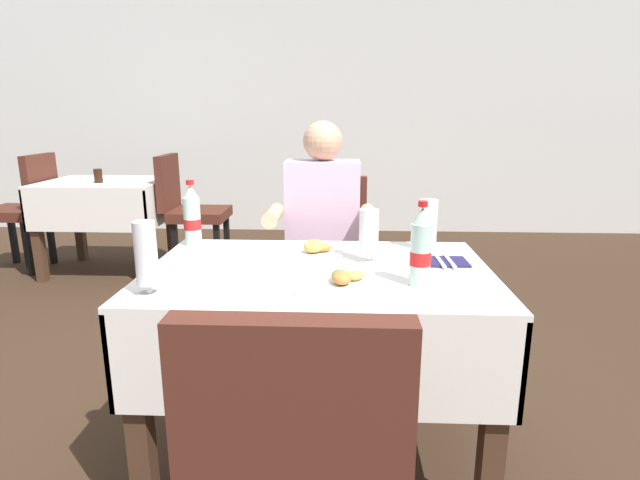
{
  "coord_description": "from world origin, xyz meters",
  "views": [
    {
      "loc": [
        0.11,
        -1.71,
        1.3
      ],
      "look_at": [
        0.03,
        0.11,
        0.84
      ],
      "focal_mm": 28.38,
      "sensor_mm": 36.0,
      "label": 1
    }
  ],
  "objects_px": {
    "plate_near_camera": "(340,279)",
    "plate_far_diner": "(315,250)",
    "beer_glass_left": "(428,224)",
    "beer_glass_middle": "(146,258)",
    "main_dining_table": "(319,314)",
    "beer_glass_right": "(369,235)",
    "napkin_cutlery_set": "(444,261)",
    "chair_near_camera_side": "(301,471)",
    "cola_bottle_primary": "(421,249)",
    "background_chair_right": "(189,206)",
    "seated_diner_far": "(322,236)",
    "cola_bottle_secondary": "(192,217)",
    "background_chair_left": "(25,205)",
    "background_table_tumbler": "(98,176)",
    "chair_far_diner_seat": "(326,260)",
    "background_dining_table": "(106,204)"
  },
  "relations": [
    {
      "from": "beer_glass_middle",
      "to": "background_chair_right",
      "type": "relative_size",
      "value": 0.24
    },
    {
      "from": "plate_near_camera",
      "to": "beer_glass_left",
      "type": "xyz_separation_m",
      "value": [
        0.35,
        0.44,
        0.09
      ]
    },
    {
      "from": "chair_near_camera_side",
      "to": "plate_near_camera",
      "type": "height_order",
      "value": "chair_near_camera_side"
    },
    {
      "from": "plate_near_camera",
      "to": "background_chair_left",
      "type": "height_order",
      "value": "background_chair_left"
    },
    {
      "from": "beer_glass_middle",
      "to": "beer_glass_right",
      "type": "relative_size",
      "value": 1.15
    },
    {
      "from": "main_dining_table",
      "to": "plate_far_diner",
      "type": "height_order",
      "value": "plate_far_diner"
    },
    {
      "from": "beer_glass_right",
      "to": "napkin_cutlery_set",
      "type": "height_order",
      "value": "beer_glass_right"
    },
    {
      "from": "cola_bottle_secondary",
      "to": "plate_far_diner",
      "type": "bearing_deg",
      "value": -13.51
    },
    {
      "from": "cola_bottle_secondary",
      "to": "napkin_cutlery_set",
      "type": "bearing_deg",
      "value": -12.13
    },
    {
      "from": "beer_glass_right",
      "to": "cola_bottle_secondary",
      "type": "bearing_deg",
      "value": 163.26
    },
    {
      "from": "cola_bottle_secondary",
      "to": "background_chair_left",
      "type": "bearing_deg",
      "value": 135.28
    },
    {
      "from": "plate_near_camera",
      "to": "cola_bottle_secondary",
      "type": "relative_size",
      "value": 0.92
    },
    {
      "from": "cola_bottle_secondary",
      "to": "main_dining_table",
      "type": "bearing_deg",
      "value": -29.8
    },
    {
      "from": "background_chair_left",
      "to": "chair_near_camera_side",
      "type": "bearing_deg",
      "value": -50.52
    },
    {
      "from": "seated_diner_far",
      "to": "background_chair_right",
      "type": "bearing_deg",
      "value": 125.7
    },
    {
      "from": "background_chair_right",
      "to": "background_dining_table",
      "type": "bearing_deg",
      "value": 180.0
    },
    {
      "from": "main_dining_table",
      "to": "beer_glass_left",
      "type": "xyz_separation_m",
      "value": [
        0.43,
        0.28,
        0.28
      ]
    },
    {
      "from": "background_chair_left",
      "to": "chair_far_diner_seat",
      "type": "bearing_deg",
      "value": -30.53
    },
    {
      "from": "main_dining_table",
      "to": "background_table_tumbler",
      "type": "distance_m",
      "value": 2.88
    },
    {
      "from": "seated_diner_far",
      "to": "background_chair_right",
      "type": "distance_m",
      "value": 1.99
    },
    {
      "from": "background_chair_left",
      "to": "background_chair_right",
      "type": "relative_size",
      "value": 1.0
    },
    {
      "from": "beer_glass_left",
      "to": "beer_glass_middle",
      "type": "relative_size",
      "value": 0.89
    },
    {
      "from": "beer_glass_left",
      "to": "background_chair_right",
      "type": "distance_m",
      "value": 2.59
    },
    {
      "from": "main_dining_table",
      "to": "chair_far_diner_seat",
      "type": "distance_m",
      "value": 0.8
    },
    {
      "from": "beer_glass_left",
      "to": "background_chair_right",
      "type": "relative_size",
      "value": 0.21
    },
    {
      "from": "cola_bottle_secondary",
      "to": "background_table_tumbler",
      "type": "xyz_separation_m",
      "value": [
        -1.31,
        1.88,
        -0.06
      ]
    },
    {
      "from": "background_dining_table",
      "to": "chair_near_camera_side",
      "type": "bearing_deg",
      "value": -58.96
    },
    {
      "from": "main_dining_table",
      "to": "chair_near_camera_side",
      "type": "relative_size",
      "value": 1.25
    },
    {
      "from": "chair_near_camera_side",
      "to": "cola_bottle_primary",
      "type": "distance_m",
      "value": 0.78
    },
    {
      "from": "plate_near_camera",
      "to": "plate_far_diner",
      "type": "bearing_deg",
      "value": 105.83
    },
    {
      "from": "chair_far_diner_seat",
      "to": "seated_diner_far",
      "type": "relative_size",
      "value": 0.77
    },
    {
      "from": "cola_bottle_primary",
      "to": "seated_diner_far",
      "type": "bearing_deg",
      "value": 112.25
    },
    {
      "from": "seated_diner_far",
      "to": "beer_glass_middle",
      "type": "distance_m",
      "value": 1.1
    },
    {
      "from": "chair_far_diner_seat",
      "to": "chair_near_camera_side",
      "type": "xyz_separation_m",
      "value": [
        -0.0,
        -1.59,
        0.0
      ]
    },
    {
      "from": "main_dining_table",
      "to": "plate_far_diner",
      "type": "relative_size",
      "value": 5.43
    },
    {
      "from": "plate_near_camera",
      "to": "cola_bottle_primary",
      "type": "relative_size",
      "value": 0.92
    },
    {
      "from": "chair_near_camera_side",
      "to": "background_chair_right",
      "type": "distance_m",
      "value": 3.31
    },
    {
      "from": "background_chair_right",
      "to": "plate_far_diner",
      "type": "bearing_deg",
      "value": -61.4
    },
    {
      "from": "chair_far_diner_seat",
      "to": "background_chair_right",
      "type": "xyz_separation_m",
      "value": [
        -1.17,
        1.5,
        0.0
      ]
    },
    {
      "from": "beer_glass_middle",
      "to": "main_dining_table",
      "type": "bearing_deg",
      "value": 29.88
    },
    {
      "from": "seated_diner_far",
      "to": "cola_bottle_secondary",
      "type": "distance_m",
      "value": 0.67
    },
    {
      "from": "chair_near_camera_side",
      "to": "cola_bottle_secondary",
      "type": "height_order",
      "value": "cola_bottle_secondary"
    },
    {
      "from": "main_dining_table",
      "to": "background_chair_right",
      "type": "relative_size",
      "value": 1.25
    },
    {
      "from": "cola_bottle_primary",
      "to": "background_table_tumbler",
      "type": "relative_size",
      "value": 2.49
    },
    {
      "from": "background_table_tumbler",
      "to": "beer_glass_left",
      "type": "bearing_deg",
      "value": -39.99
    },
    {
      "from": "plate_far_diner",
      "to": "cola_bottle_primary",
      "type": "distance_m",
      "value": 0.51
    },
    {
      "from": "cola_bottle_primary",
      "to": "background_chair_left",
      "type": "height_order",
      "value": "cola_bottle_primary"
    },
    {
      "from": "beer_glass_right",
      "to": "background_chair_right",
      "type": "height_order",
      "value": "background_chair_right"
    },
    {
      "from": "background_dining_table",
      "to": "main_dining_table",
      "type": "bearing_deg",
      "value": -50.99
    },
    {
      "from": "cola_bottle_secondary",
      "to": "background_dining_table",
      "type": "distance_m",
      "value": 2.41
    }
  ]
}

